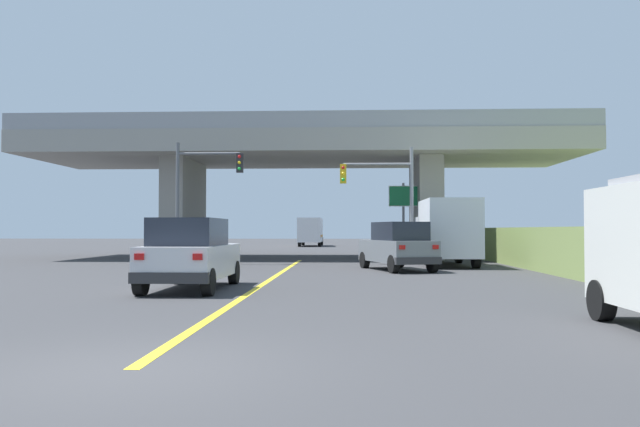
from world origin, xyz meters
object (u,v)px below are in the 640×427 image
Objects in this scene: suv_lead at (191,254)px; box_truck at (446,232)px; suv_crossing at (398,246)px; traffic_signal_farside at (199,185)px; semi_truck_distant at (311,231)px; highway_sign at (403,203)px; traffic_signal_nearside at (387,190)px.

box_truck reaches higher than suv_lead.
traffic_signal_farside is (-9.47, 4.47, 2.89)m from suv_crossing.
traffic_signal_farside is at bearing 174.83° from box_truck.
semi_truck_distant is (3.60, 34.00, -2.36)m from traffic_signal_farside.
highway_sign is at bearing 26.31° from traffic_signal_farside.
semi_truck_distant reaches higher than suv_lead.
semi_truck_distant reaches higher than suv_crossing.
traffic_signal_farside is 1.38× the size of highway_sign.
suv_lead is 0.79× the size of traffic_signal_farside.
traffic_signal_farside is at bearing -96.04° from semi_truck_distant.
highway_sign is (1.22, 4.84, -0.43)m from traffic_signal_nearside.
highway_sign is (1.11, 9.70, 2.22)m from suv_crossing.
traffic_signal_nearside reaches higher than semi_truck_distant.
semi_truck_distant is at bearing 103.51° from box_truck.
box_truck is 1.10× the size of traffic_signal_nearside.
traffic_signal_farside is at bearing -153.69° from highway_sign.
traffic_signal_farside reaches higher than traffic_signal_nearside.
suv_crossing is 0.85× the size of traffic_signal_nearside.
highway_sign is at bearing -76.34° from semi_truck_distant.
suv_crossing is 0.77× the size of box_truck.
suv_lead is 15.13m from box_truck.
suv_lead is at bearing -112.58° from highway_sign.
highway_sign is (-1.44, 6.32, 1.62)m from box_truck.
suv_lead is 47.17m from semi_truck_distant.
box_truck is 0.85× the size of semi_truck_distant.
suv_lead is 0.82× the size of traffic_signal_nearside.
highway_sign reaches higher than box_truck.
traffic_signal_nearside reaches higher than suv_lead.
box_truck is at bearing 53.03° from suv_lead.
traffic_signal_nearside is 1.33× the size of highway_sign.
highway_sign is at bearing 102.85° from box_truck.
suv_crossing is at bearing -127.13° from box_truck.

